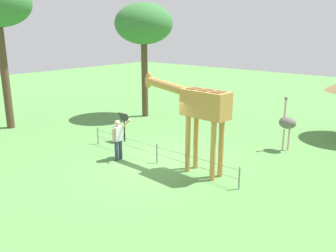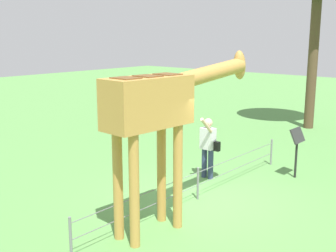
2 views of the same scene
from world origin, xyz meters
TOP-DOWN VIEW (x-y plane):
  - ground_plane at (0.00, 0.00)m, footprint 60.00×60.00m
  - giraffe at (-1.61, -0.23)m, footprint 3.81×0.80m
  - visitor at (1.35, 0.78)m, footprint 0.65×0.58m
  - ostrich at (-3.08, -4.48)m, footprint 0.70×0.56m
  - tree_east at (5.54, -4.98)m, footprint 3.16×3.16m
  - info_sign at (2.89, -0.93)m, footprint 0.56×0.21m
  - wire_fence at (0.00, 0.09)m, footprint 7.05×0.05m

SIDE VIEW (x-z plane):
  - ground_plane at x=0.00m, z-range 0.00..0.00m
  - wire_fence at x=0.00m, z-range 0.03..0.78m
  - visitor at x=1.35m, z-range 0.06..1.74m
  - info_sign at x=2.89m, z-range 0.29..1.61m
  - ostrich at x=-3.08m, z-range 0.05..2.30m
  - giraffe at x=-1.61m, z-range 0.66..3.99m
  - tree_east at x=5.54m, z-range 1.96..8.22m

